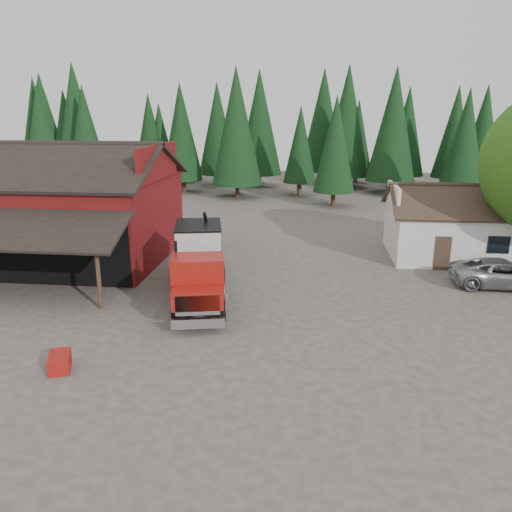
# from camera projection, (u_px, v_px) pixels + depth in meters

# --- Properties ---
(ground) EXTENTS (120.00, 120.00, 0.00)m
(ground) POSITION_uv_depth(u_px,v_px,m) (211.00, 334.00, 20.54)
(ground) COLOR #4B443B
(ground) RESTS_ON ground
(red_barn) EXTENTS (12.80, 13.63, 7.18)m
(red_barn) POSITION_uv_depth(u_px,v_px,m) (65.00, 216.00, 30.44)
(red_barn) COLOR maroon
(red_barn) RESTS_ON ground
(farmhouse) EXTENTS (8.60, 6.42, 4.65)m
(farmhouse) POSITION_uv_depth(u_px,v_px,m) (456.00, 231.00, 31.08)
(farmhouse) COLOR silver
(farmhouse) RESTS_ON ground
(conifer_backdrop) EXTENTS (76.00, 16.00, 16.00)m
(conifer_backdrop) POSITION_uv_depth(u_px,v_px,m) (280.00, 187.00, 60.64)
(conifer_backdrop) COLOR black
(conifer_backdrop) RESTS_ON ground
(near_pine_a) EXTENTS (4.40, 4.40, 11.40)m
(near_pine_a) POSITION_uv_depth(u_px,v_px,m) (42.00, 138.00, 47.88)
(near_pine_a) COLOR #382619
(near_pine_a) RESTS_ON ground
(near_pine_b) EXTENTS (3.96, 3.96, 10.40)m
(near_pine_b) POSITION_uv_depth(u_px,v_px,m) (335.00, 144.00, 46.90)
(near_pine_b) COLOR #382619
(near_pine_b) RESTS_ON ground
(near_pine_d) EXTENTS (5.28, 5.28, 13.40)m
(near_pine_d) POSITION_uv_depth(u_px,v_px,m) (237.00, 126.00, 51.38)
(near_pine_d) COLOR #382619
(near_pine_d) RESTS_ON ground
(feed_truck) EXTENTS (4.03, 8.93, 3.90)m
(feed_truck) POSITION_uv_depth(u_px,v_px,m) (199.00, 262.00, 24.03)
(feed_truck) COLOR black
(feed_truck) RESTS_ON ground
(silver_car) EXTENTS (5.28, 2.60, 1.44)m
(silver_car) POSITION_uv_depth(u_px,v_px,m) (504.00, 274.00, 25.89)
(silver_car) COLOR #9FA0A6
(silver_car) RESTS_ON ground
(equip_box) EXTENTS (1.05, 1.28, 0.60)m
(equip_box) POSITION_uv_depth(u_px,v_px,m) (60.00, 362.00, 17.59)
(equip_box) COLOR maroon
(equip_box) RESTS_ON ground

